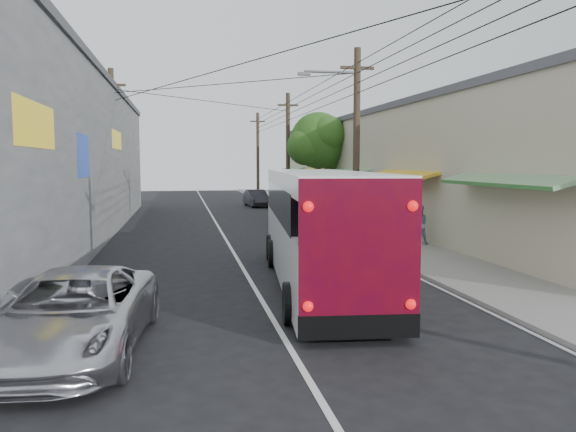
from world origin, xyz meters
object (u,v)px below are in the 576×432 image
parked_car_far (256,198)px  pedestrian_far (419,225)px  coach_bus (318,226)px  parked_suv (342,224)px  parked_car_mid (288,212)px  jeepney (74,313)px  pedestrian_near (348,218)px

parked_car_far → pedestrian_far: (3.65, -21.93, 0.26)m
coach_bus → parked_car_far: size_ratio=2.82×
parked_suv → parked_car_mid: parked_suv is taller
jeepney → parked_suv: bearing=60.0°
parked_car_mid → parked_car_far: 13.13m
jeepney → pedestrian_far: pedestrian_far is taller
parked_car_far → pedestrian_near: size_ratio=2.41×
pedestrian_far → coach_bus: bearing=66.0°
parked_car_mid → pedestrian_far: pedestrian_far is taller
parked_suv → parked_car_far: bearing=91.5°
coach_bus → pedestrian_far: coach_bus is taller
pedestrian_near → coach_bus: bearing=65.1°
parked_car_far → parked_car_mid: bearing=-95.5°
coach_bus → parked_suv: size_ratio=1.90×
parked_suv → pedestrian_near: 1.84m
coach_bus → pedestrian_near: 9.61m
parked_car_far → pedestrian_near: (1.60, -19.01, 0.29)m
parked_car_mid → pedestrian_near: pedestrian_near is taller
parked_suv → pedestrian_near: pedestrian_near is taller
parked_car_far → pedestrian_far: size_ratio=2.50×
parked_suv → parked_car_far: size_ratio=1.49×
jeepney → parked_suv: parked_suv is taller
coach_bus → parked_car_far: (1.99, 27.90, -0.98)m
coach_bus → pedestrian_near: (3.59, 8.88, -0.69)m
parked_suv → pedestrian_near: size_ratio=3.58×
parked_car_far → pedestrian_far: pedestrian_far is taller
pedestrian_near → pedestrian_far: (2.05, -2.92, -0.03)m
parked_car_mid → pedestrian_far: 9.53m
parked_car_mid → pedestrian_near: bearing=-73.4°
coach_bus → parked_suv: bearing=74.9°
parked_car_mid → pedestrian_near: size_ratio=2.59×
jeepney → parked_car_far: jeepney is taller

